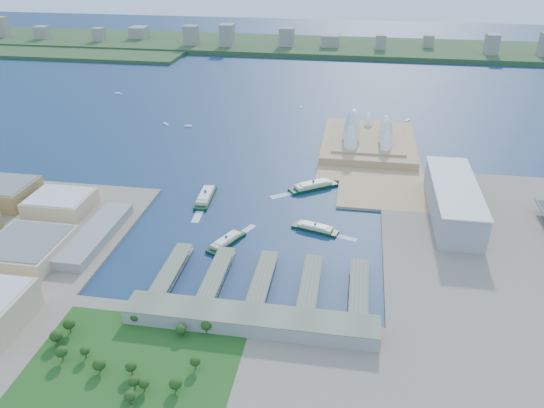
% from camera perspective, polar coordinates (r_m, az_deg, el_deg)
% --- Properties ---
extents(ground, '(3000.00, 3000.00, 0.00)m').
position_cam_1_polar(ground, '(539.76, -1.04, -3.86)').
color(ground, '#0E2442').
rests_on(ground, ground).
extents(south_land, '(720.00, 180.00, 3.00)m').
position_cam_1_polar(south_land, '(379.63, -7.06, -20.10)').
color(south_land, gray).
rests_on(south_land, ground).
extents(east_land, '(240.00, 500.00, 3.00)m').
position_cam_1_polar(east_land, '(514.47, 25.48, -8.46)').
color(east_land, gray).
rests_on(east_land, ground).
extents(peninsula, '(135.00, 220.00, 3.00)m').
position_cam_1_polar(peninsula, '(766.36, 10.47, 5.62)').
color(peninsula, tan).
rests_on(peninsula, ground).
extents(far_shore, '(2200.00, 260.00, 12.00)m').
position_cam_1_polar(far_shore, '(1461.95, 6.12, 16.46)').
color(far_shore, '#2D4926').
rests_on(far_shore, ground).
extents(opera_house, '(134.00, 180.00, 58.00)m').
position_cam_1_polar(opera_house, '(774.64, 10.47, 8.27)').
color(opera_house, white).
rests_on(opera_house, peninsula).
extents(toaster_building, '(45.00, 155.00, 35.00)m').
position_cam_1_polar(toaster_building, '(603.57, 18.92, 0.34)').
color(toaster_building, '#939399').
rests_on(toaster_building, east_land).
extents(ferry_wharves, '(184.00, 90.00, 9.30)m').
position_cam_1_polar(ferry_wharves, '(473.47, -0.99, -8.18)').
color(ferry_wharves, '#5E684F').
rests_on(ferry_wharves, ground).
extents(terminal_building, '(200.00, 28.00, 12.00)m').
position_cam_1_polar(terminal_building, '(424.07, -2.33, -12.37)').
color(terminal_building, gray).
rests_on(terminal_building, south_land).
extents(park, '(150.00, 110.00, 16.00)m').
position_cam_1_polar(park, '(403.48, -14.88, -15.59)').
color(park, '#194714').
rests_on(park, south_land).
extents(far_skyline, '(1900.00, 140.00, 55.00)m').
position_cam_1_polar(far_skyline, '(1436.35, 6.13, 17.62)').
color(far_skyline, gray).
rests_on(far_skyline, far_shore).
extents(ferry_a, '(18.84, 61.33, 11.45)m').
position_cam_1_polar(ferry_a, '(621.63, -7.17, 0.98)').
color(ferry_a, black).
rests_on(ferry_a, ground).
extents(ferry_b, '(59.51, 47.91, 11.64)m').
position_cam_1_polar(ferry_b, '(644.30, 4.46, 2.12)').
color(ferry_b, black).
rests_on(ferry_b, ground).
extents(ferry_c, '(32.84, 50.54, 9.44)m').
position_cam_1_polar(ferry_c, '(532.44, -4.94, -3.86)').
color(ferry_c, black).
rests_on(ferry_c, ground).
extents(ferry_d, '(50.71, 25.78, 9.30)m').
position_cam_1_polar(ferry_d, '(555.16, 4.66, -2.44)').
color(ferry_d, black).
rests_on(ferry_d, ground).
extents(boat_a, '(12.17, 12.83, 2.73)m').
position_cam_1_polar(boat_a, '(883.01, -11.35, 8.47)').
color(boat_a, white).
rests_on(boat_a, ground).
extents(boat_b, '(10.79, 3.86, 2.91)m').
position_cam_1_polar(boat_b, '(866.31, -9.00, 8.31)').
color(boat_b, white).
rests_on(boat_b, ground).
extents(boat_c, '(8.28, 12.30, 2.69)m').
position_cam_1_polar(boat_c, '(911.63, 14.42, 8.74)').
color(boat_c, white).
rests_on(boat_c, ground).
extents(boat_d, '(15.01, 6.66, 2.47)m').
position_cam_1_polar(boat_d, '(1080.21, -16.21, 11.38)').
color(boat_d, white).
rests_on(boat_d, ground).
extents(boat_e, '(4.79, 9.98, 2.35)m').
position_cam_1_polar(boat_e, '(952.69, 3.11, 10.35)').
color(boat_e, white).
rests_on(boat_e, ground).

